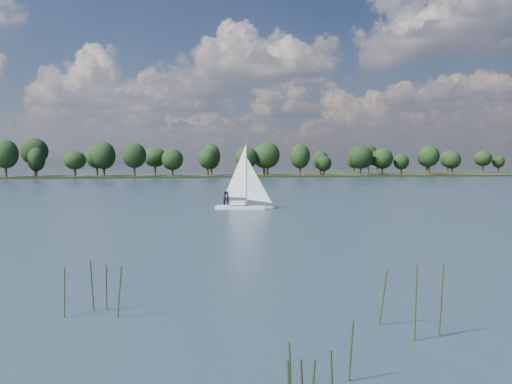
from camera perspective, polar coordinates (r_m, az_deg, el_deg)
ground at (r=129.73m, az=-5.58°, el=0.31°), size 700.00×700.00×0.00m
far_shore at (r=241.30m, az=-8.49°, el=1.50°), size 660.00×40.00×1.50m
far_shore_back at (r=337.30m, az=19.25°, el=1.77°), size 220.00×30.00×1.40m
sailboat at (r=73.10m, az=-1.52°, el=0.24°), size 7.03×3.65×8.91m
treeline at (r=238.79m, az=-16.18°, el=3.34°), size 562.24×73.90×18.77m
reeds at (r=23.63m, az=22.63°, el=-9.61°), size 58.42×13.09×2.29m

